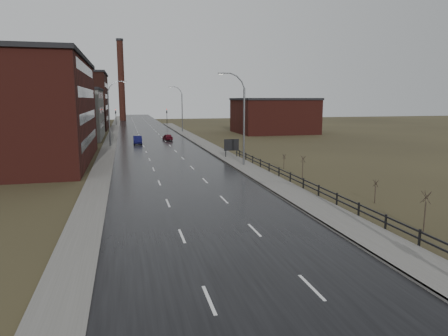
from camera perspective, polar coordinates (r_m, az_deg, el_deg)
road at (r=71.62m, az=-9.55°, el=3.11°), size 14.00×300.00×0.06m
sidewalk_right at (r=48.71m, az=2.94°, el=0.19°), size 3.20×180.00×0.18m
curb_right at (r=48.29m, az=1.21°, el=0.12°), size 0.16×180.00×0.18m
sidewalk_left at (r=71.47m, az=-16.13°, el=2.87°), size 2.40×260.00×0.12m
warehouse_mid at (r=89.89m, az=-22.18°, el=7.20°), size 16.32×20.40×10.50m
warehouse_far at (r=120.25m, az=-22.64°, el=8.84°), size 26.52×24.48×15.50m
building_right at (r=99.64m, az=7.12°, el=7.45°), size 18.36×16.32×8.50m
smokestack at (r=161.12m, az=-14.47°, el=12.09°), size 2.70×2.70×30.70m
streetlight_right_mid at (r=49.01m, az=2.54°, el=7.02°), size 3.36×0.28×11.35m
streetlight_left at (r=73.03m, az=-15.89°, el=7.57°), size 3.36×0.28×11.35m
streetlight_right_far at (r=101.93m, az=-6.17°, el=8.41°), size 3.36×0.28×11.35m
guardrail at (r=34.03m, az=13.91°, el=-3.22°), size 0.10×53.05×1.10m
shrub_c at (r=27.85m, az=26.80°, el=-5.43°), size 0.62×0.65×2.63m
shrub_d at (r=33.98m, az=20.81°, el=-3.08°), size 0.46×0.48×1.91m
shrub_e at (r=42.40m, az=11.19°, el=0.22°), size 0.57×0.60×2.42m
shrub_f at (r=47.98m, az=8.57°, el=0.98°), size 0.43×0.45×1.77m
billboard at (r=56.28m, az=1.06°, el=3.24°), size 2.14×0.17×2.68m
traffic_light_left at (r=131.03m, az=-15.22°, el=7.88°), size 0.58×2.73×5.30m
traffic_light_right at (r=131.68m, az=-8.18°, el=8.13°), size 0.58×2.73×5.30m
car_near at (r=75.80m, az=-12.24°, el=3.91°), size 1.57×4.42×1.45m
car_far at (r=81.42m, az=-8.07°, el=4.37°), size 1.97×3.91×1.28m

